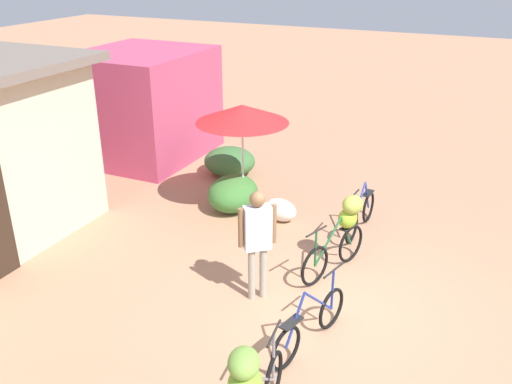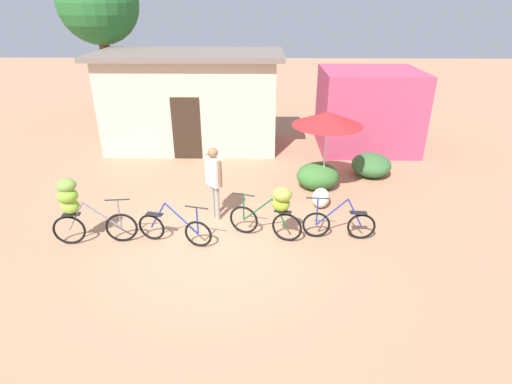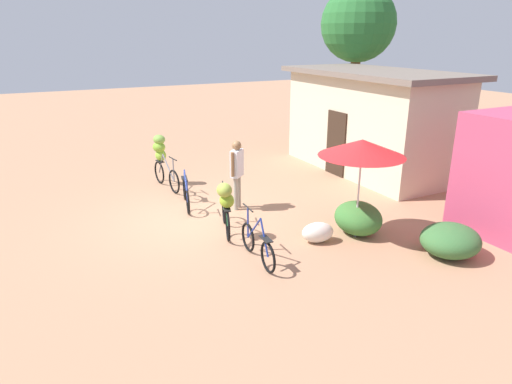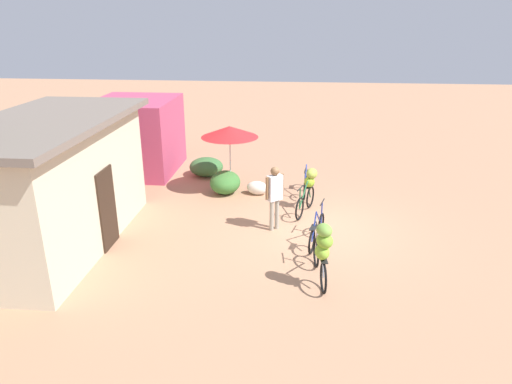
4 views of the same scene
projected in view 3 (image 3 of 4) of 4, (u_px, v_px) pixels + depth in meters
The scene contains 12 objects.
ground_plane at pixel (200, 218), 11.03m from camera, with size 60.00×60.00×0.00m, color tan.
building_low at pixel (370, 121), 14.53m from camera, with size 6.18×3.09×3.19m.
tree_behind_building at pixel (358, 26), 17.38m from camera, with size 2.87×2.87×6.05m.
hedge_bush_front_left at pixel (358, 218), 10.07m from camera, with size 1.15×0.98×0.73m, color #397432.
hedge_bush_front_right at pixel (450, 240), 9.07m from camera, with size 1.14×1.21×0.66m, color #386A36.
market_umbrella at pixel (362, 148), 9.35m from camera, with size 1.81×1.81×2.19m.
bicycle_leftmost at pixel (162, 156), 13.14m from camera, with size 1.75×0.46×1.50m.
bicycle_near_pile at pixel (186, 194), 11.68m from camera, with size 1.65×0.46×0.95m.
bicycle_center_loaded at pixel (226, 204), 9.84m from camera, with size 1.59×0.64×1.27m.
bicycle_by_shop at pixel (257, 245), 8.83m from camera, with size 1.58×0.18×0.97m.
produce_sack at pixel (318, 232), 9.69m from camera, with size 0.70×0.44×0.44m, color silver.
person_vendor at pixel (237, 167), 11.29m from camera, with size 0.41×0.46×1.77m.
Camera 3 is at (9.71, -3.45, 4.21)m, focal length 31.80 mm.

